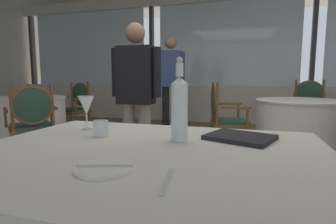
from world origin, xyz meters
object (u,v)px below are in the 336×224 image
(dining_chair_1_2, at_px, (308,106))
(side_plate, at_px, (105,168))
(dining_chair_0_1, at_px, (76,104))
(diner_person_1, at_px, (170,78))
(water_bottle, at_px, (179,107))
(dining_chair_1_0, at_px, (223,114))
(wine_glass, at_px, (86,106))
(water_tumbler, at_px, (101,128))
(dining_chair_0_0, at_px, (32,120))
(menu_book, at_px, (240,137))
(diner_person_0, at_px, (136,92))

(dining_chair_1_2, bearing_deg, side_plate, -2.78)
(dining_chair_0_1, xyz_separation_m, diner_person_1, (1.60, 0.62, 0.47))
(dining_chair_1_2, bearing_deg, water_bottle, -3.09)
(water_bottle, relative_size, dining_chair_1_0, 0.38)
(wine_glass, bearing_deg, dining_chair_0_1, 126.35)
(dining_chair_1_0, xyz_separation_m, dining_chair_1_2, (1.23, 1.19, 0.02))
(dining_chair_1_0, bearing_deg, dining_chair_0_1, 153.02)
(dining_chair_0_1, bearing_deg, water_bottle, 51.73)
(dining_chair_1_0, relative_size, diner_person_1, 0.55)
(side_plate, distance_m, dining_chair_0_1, 4.26)
(water_tumbler, distance_m, dining_chair_1_2, 3.93)
(wine_glass, xyz_separation_m, dining_chair_0_0, (-1.51, 1.20, -0.33))
(wine_glass, distance_m, diner_person_1, 3.54)
(water_tumbler, height_order, menu_book, water_tumbler)
(side_plate, height_order, diner_person_0, diner_person_0)
(dining_chair_0_1, bearing_deg, dining_chair_0_0, 29.98)
(water_tumbler, relative_size, menu_book, 0.27)
(dining_chair_1_2, bearing_deg, diner_person_0, -26.68)
(water_bottle, bearing_deg, side_plate, -106.20)
(dining_chair_0_0, height_order, dining_chair_0_1, dining_chair_0_1)
(dining_chair_0_1, distance_m, diner_person_0, 2.49)
(side_plate, xyz_separation_m, water_bottle, (0.13, 0.44, 0.15))
(wine_glass, relative_size, water_tumbler, 2.43)
(dining_chair_1_2, bearing_deg, dining_chair_1_0, -29.98)
(water_bottle, xyz_separation_m, water_tumbler, (-0.39, -0.01, -0.11))
(dining_chair_0_0, distance_m, dining_chair_1_0, 2.31)
(side_plate, relative_size, water_bottle, 0.50)
(dining_chair_1_2, bearing_deg, wine_glass, -11.15)
(menu_book, height_order, dining_chair_1_0, dining_chair_1_0)
(menu_book, height_order, diner_person_0, diner_person_0)
(wine_glass, distance_m, menu_book, 0.81)
(dining_chair_0_0, bearing_deg, water_tumbler, -178.40)
(dining_chair_0_0, bearing_deg, dining_chair_1_0, -112.50)
(dining_chair_1_2, bearing_deg, diner_person_1, -74.96)
(side_plate, distance_m, dining_chair_1_0, 2.81)
(wine_glass, bearing_deg, dining_chair_1_0, 76.59)
(water_bottle, height_order, dining_chair_1_0, water_bottle)
(side_plate, distance_m, dining_chair_1_2, 4.22)
(menu_book, bearing_deg, side_plate, -105.11)
(dining_chair_0_0, bearing_deg, wine_glass, -178.55)
(water_tumbler, xyz_separation_m, menu_book, (0.65, 0.11, -0.03))
(water_bottle, bearing_deg, dining_chair_1_2, 70.93)
(water_bottle, bearing_deg, diner_person_0, 120.13)
(water_tumbler, xyz_separation_m, dining_chair_0_0, (-1.66, 1.31, -0.23))
(side_plate, height_order, dining_chair_1_2, dining_chair_1_2)
(dining_chair_0_0, height_order, dining_chair_1_0, dining_chair_1_0)
(water_tumbler, bearing_deg, dining_chair_1_2, 65.62)
(side_plate, height_order, menu_book, menu_book)
(dining_chair_0_0, distance_m, dining_chair_0_1, 1.79)
(dining_chair_1_0, height_order, diner_person_0, diner_person_0)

